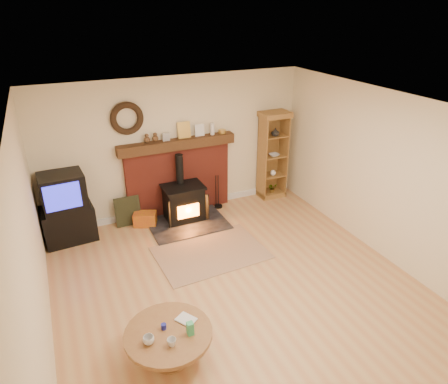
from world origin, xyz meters
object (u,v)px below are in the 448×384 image
wood_stove (184,204)px  coffee_table (169,338)px  tv_unit (66,209)px  curio_cabinet (272,155)px

wood_stove → coffee_table: wood_stove is taller
tv_unit → curio_cabinet: curio_cabinet is taller
wood_stove → tv_unit: wood_stove is taller
tv_unit → curio_cabinet: size_ratio=0.68×
tv_unit → coffee_table: tv_unit is taller
wood_stove → curio_cabinet: (2.02, 0.28, 0.57)m
coffee_table → curio_cabinet: bearing=45.4°
tv_unit → curio_cabinet: (4.04, 0.08, 0.32)m
tv_unit → coffee_table: (0.78, -3.22, -0.24)m
tv_unit → coffee_table: bearing=-76.4°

